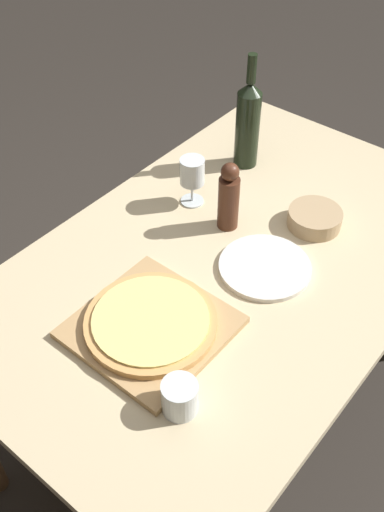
{
  "coord_description": "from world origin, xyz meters",
  "views": [
    {
      "loc": [
        0.66,
        -0.97,
        1.9
      ],
      "look_at": [
        -0.05,
        -0.12,
        0.83
      ],
      "focal_mm": 42.0,
      "sensor_mm": 36.0,
      "label": 1
    }
  ],
  "objects_px": {
    "pepper_mill": "(229,198)",
    "wine_bottle": "(248,123)",
    "wine_glass": "(192,173)",
    "small_bowl": "(315,218)",
    "pizza": "(149,321)"
  },
  "relations": [
    {
      "from": "pepper_mill",
      "to": "pizza",
      "type": "bearing_deg",
      "value": -78.53
    },
    {
      "from": "pepper_mill",
      "to": "small_bowl",
      "type": "distance_m",
      "value": 0.26
    },
    {
      "from": "small_bowl",
      "to": "pizza",
      "type": "bearing_deg",
      "value": -100.26
    },
    {
      "from": "pizza",
      "to": "wine_bottle",
      "type": "relative_size",
      "value": 0.86
    },
    {
      "from": "wine_glass",
      "to": "small_bowl",
      "type": "relative_size",
      "value": 0.98
    },
    {
      "from": "pizza",
      "to": "wine_bottle",
      "type": "distance_m",
      "value": 0.75
    },
    {
      "from": "small_bowl",
      "to": "pepper_mill",
      "type": "bearing_deg",
      "value": -140.4
    },
    {
      "from": "pepper_mill",
      "to": "wine_glass",
      "type": "xyz_separation_m",
      "value": [
        -0.15,
        0.02,
        0.0
      ]
    },
    {
      "from": "wine_bottle",
      "to": "pepper_mill",
      "type": "bearing_deg",
      "value": -63.45
    },
    {
      "from": "pizza",
      "to": "wine_glass",
      "type": "height_order",
      "value": "wine_glass"
    },
    {
      "from": "small_bowl",
      "to": "wine_bottle",
      "type": "bearing_deg",
      "value": 159.47
    },
    {
      "from": "wine_bottle",
      "to": "small_bowl",
      "type": "height_order",
      "value": "wine_bottle"
    },
    {
      "from": "wine_glass",
      "to": "small_bowl",
      "type": "bearing_deg",
      "value": 22.25
    },
    {
      "from": "pepper_mill",
      "to": "wine_bottle",
      "type": "bearing_deg",
      "value": 116.55
    },
    {
      "from": "pizza",
      "to": "wine_bottle",
      "type": "bearing_deg",
      "value": 107.83
    }
  ]
}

